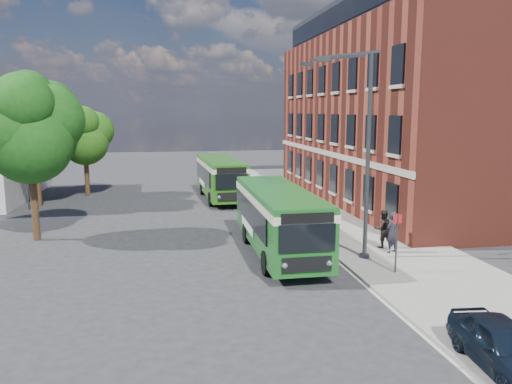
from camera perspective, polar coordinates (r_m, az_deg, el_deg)
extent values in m
plane|color=#252628|center=(23.36, -1.63, -7.09)|extent=(120.00, 120.00, 0.00)
cube|color=gray|center=(32.56, 8.45, -2.35)|extent=(6.00, 48.00, 0.15)
cube|color=beige|center=(31.73, 3.22, -2.70)|extent=(0.12, 48.00, 0.01)
cube|color=maroon|center=(38.34, 16.75, 8.02)|extent=(12.00, 26.00, 12.00)
cube|color=beige|center=(36.12, 7.98, 4.45)|extent=(0.12, 26.00, 0.35)
cube|color=black|center=(38.89, 17.27, 18.53)|extent=(10.80, 24.80, 2.20)
cube|color=black|center=(36.78, 9.29, 19.37)|extent=(0.08, 24.00, 1.40)
cylinder|color=#333538|center=(36.38, -24.98, 5.13)|extent=(0.10, 0.10, 9.00)
cube|color=red|center=(36.26, -24.73, 11.64)|extent=(0.90, 0.02, 0.60)
cylinder|color=#333538|center=(22.84, 12.27, -7.29)|extent=(0.44, 0.44, 0.30)
cylinder|color=#333538|center=(22.01, 12.66, 3.63)|extent=(0.18, 0.18, 9.00)
cube|color=#333538|center=(21.02, 10.54, 15.19)|extent=(2.58, 0.46, 0.37)
cube|color=#333538|center=(22.14, 9.40, 14.91)|extent=(2.58, 0.46, 0.37)
cube|color=#333538|center=(20.14, 7.62, 14.81)|extent=(0.55, 0.22, 0.16)
cube|color=#333538|center=(22.19, 5.85, 14.32)|extent=(0.55, 0.22, 0.16)
cylinder|color=#333538|center=(20.78, 15.74, -5.94)|extent=(0.08, 0.08, 2.50)
cube|color=red|center=(20.53, 15.87, -2.98)|extent=(0.35, 0.04, 0.35)
cube|color=#1A5E1F|center=(23.12, 2.56, -2.73)|extent=(2.54, 9.66, 2.45)
cube|color=#1A5E1F|center=(23.42, 2.54, -5.78)|extent=(2.58, 9.70, 0.14)
cube|color=black|center=(23.14, -0.69, -2.39)|extent=(0.11, 7.85, 1.10)
cube|color=black|center=(23.69, 5.43, -2.16)|extent=(0.11, 7.85, 1.10)
cube|color=beige|center=(22.96, 2.58, -0.71)|extent=(2.60, 9.72, 0.32)
cube|color=#1A5E1F|center=(22.91, 2.58, 0.17)|extent=(2.44, 9.56, 0.12)
cube|color=black|center=(18.51, 5.89, -5.26)|extent=(2.15, 0.09, 1.05)
cube|color=black|center=(18.32, 5.94, -3.00)|extent=(2.00, 0.09, 0.38)
cube|color=black|center=(18.77, 5.85, -8.23)|extent=(1.90, 0.09, 0.55)
sphere|color=silver|center=(18.58, 3.28, -8.38)|extent=(0.26, 0.26, 0.26)
sphere|color=silver|center=(19.03, 8.31, -8.03)|extent=(0.26, 0.26, 0.26)
cube|color=black|center=(27.75, 0.36, -0.22)|extent=(2.00, 0.09, 0.90)
cube|color=white|center=(23.98, -0.99, -3.82)|extent=(0.05, 3.20, 0.45)
cylinder|color=black|center=(20.35, 1.18, -8.11)|extent=(0.28, 1.00, 1.00)
cylinder|color=black|center=(20.91, 7.54, -7.71)|extent=(0.28, 1.00, 1.00)
cylinder|color=black|center=(25.13, -1.09, -4.73)|extent=(0.28, 1.00, 1.00)
cylinder|color=black|center=(25.59, 4.11, -4.49)|extent=(0.28, 1.00, 1.00)
cube|color=#256316|center=(37.69, -4.08, 1.93)|extent=(2.91, 9.70, 2.45)
cube|color=#256316|center=(37.88, -4.06, 0.01)|extent=(2.95, 9.74, 0.14)
cube|color=black|center=(37.80, -6.07, 2.11)|extent=(0.42, 7.80, 1.10)
cube|color=black|center=(38.19, -2.25, 2.23)|extent=(0.42, 7.80, 1.10)
cube|color=beige|center=(37.60, -4.09, 3.17)|extent=(2.97, 9.76, 0.32)
cube|color=#256316|center=(37.56, -4.10, 3.72)|extent=(2.81, 9.60, 0.12)
cube|color=black|center=(32.95, -2.79, 1.19)|extent=(2.15, 0.17, 1.05)
cube|color=black|center=(32.84, -2.80, 2.48)|extent=(2.00, 0.17, 0.38)
cube|color=black|center=(33.09, -2.77, -0.53)|extent=(1.90, 0.16, 0.55)
sphere|color=silver|center=(32.98, -4.23, -0.58)|extent=(0.26, 0.26, 0.26)
sphere|color=silver|center=(33.27, -1.34, -0.47)|extent=(0.26, 0.26, 0.26)
cube|color=black|center=(42.42, -5.09, 3.04)|extent=(2.00, 0.17, 0.90)
cube|color=white|center=(38.59, -6.19, 1.13)|extent=(0.18, 3.20, 0.45)
cylinder|color=black|center=(34.78, -5.20, -0.83)|extent=(0.32, 1.01, 1.00)
cylinder|color=black|center=(35.17, -1.42, -0.68)|extent=(0.32, 1.01, 1.00)
cylinder|color=black|center=(39.68, -6.17, 0.41)|extent=(0.32, 1.01, 1.00)
cylinder|color=black|center=(40.02, -2.84, 0.52)|extent=(0.32, 1.01, 1.00)
imported|color=black|center=(14.43, 26.42, -15.43)|extent=(1.85, 3.83, 1.26)
imported|color=black|center=(23.65, 15.28, -4.47)|extent=(0.83, 0.73, 1.89)
imported|color=black|center=(24.41, 14.29, -4.09)|extent=(0.91, 0.72, 1.82)
cylinder|color=#332012|center=(27.81, -23.98, -1.44)|extent=(0.36, 0.36, 3.60)
sphere|color=#164411|center=(27.43, -24.43, 5.29)|extent=(4.25, 4.25, 4.25)
sphere|color=#164411|center=(27.85, -22.61, 7.64)|extent=(3.60, 3.60, 3.60)
sphere|color=#164411|center=(27.04, -26.33, 6.50)|extent=(3.27, 3.27, 3.27)
sphere|color=#164411|center=(26.60, -25.12, 9.20)|extent=(2.94, 2.94, 2.94)
cylinder|color=#332012|center=(37.64, -23.68, 1.45)|extent=(0.36, 0.36, 3.93)
sphere|color=#13430F|center=(37.37, -24.04, 6.89)|extent=(4.65, 4.65, 4.65)
sphere|color=#13430F|center=(37.85, -22.57, 8.77)|extent=(3.93, 3.93, 3.93)
sphere|color=#13430F|center=(36.94, -25.56, 7.88)|extent=(3.58, 3.58, 3.58)
sphere|color=#13430F|center=(36.50, -24.58, 10.05)|extent=(3.22, 3.22, 3.22)
cylinder|color=#332012|center=(40.89, -18.75, 1.62)|extent=(0.36, 0.36, 2.97)
sphere|color=#204D11|center=(40.64, -18.95, 5.40)|extent=(3.51, 3.51, 3.51)
sphere|color=#204D11|center=(41.04, -17.97, 6.71)|extent=(2.97, 2.97, 2.97)
sphere|color=#204D11|center=(40.24, -19.95, 6.08)|extent=(2.70, 2.70, 2.70)
sphere|color=#204D11|center=(39.91, -19.21, 7.55)|extent=(2.43, 2.43, 2.43)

